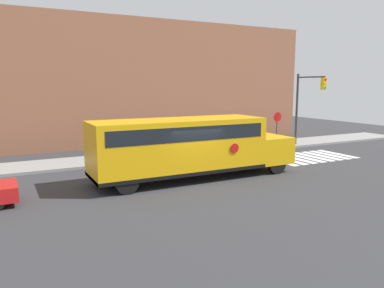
% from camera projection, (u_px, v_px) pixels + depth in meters
% --- Properties ---
extents(ground_plane, '(60.00, 60.00, 0.00)m').
position_uv_depth(ground_plane, '(191.00, 182.00, 17.23)').
color(ground_plane, '#333335').
extents(sidewalk_strip, '(44.00, 3.00, 0.15)m').
position_uv_depth(sidewalk_strip, '(143.00, 157.00, 22.93)').
color(sidewalk_strip, gray).
rests_on(sidewalk_strip, ground).
extents(building_backdrop, '(32.00, 4.00, 9.20)m').
position_uv_depth(building_backdrop, '(112.00, 83.00, 27.93)').
color(building_backdrop, '#935B42').
rests_on(building_backdrop, ground).
extents(crosswalk_stripes, '(5.40, 3.20, 0.01)m').
position_uv_depth(crosswalk_stripes, '(309.00, 157.00, 23.19)').
color(crosswalk_stripes, white).
rests_on(crosswalk_stripes, ground).
extents(school_bus, '(10.04, 2.57, 2.88)m').
position_uv_depth(school_bus, '(188.00, 145.00, 17.56)').
color(school_bus, '#EAA80F').
rests_on(school_bus, ground).
extents(stop_sign, '(0.67, 0.10, 2.55)m').
position_uv_depth(stop_sign, '(277.00, 125.00, 26.21)').
color(stop_sign, '#38383A').
rests_on(stop_sign, ground).
extents(traffic_light, '(0.28, 2.64, 5.22)m').
position_uv_depth(traffic_light, '(306.00, 99.00, 26.16)').
color(traffic_light, '#38383A').
rests_on(traffic_light, ground).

